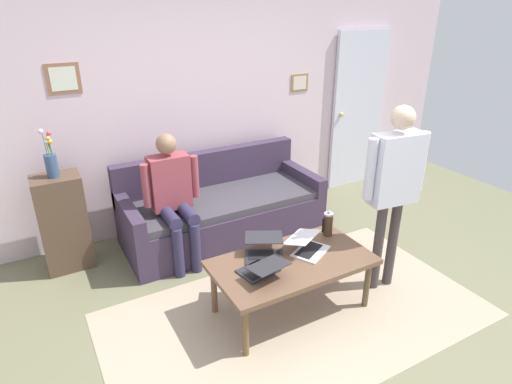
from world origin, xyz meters
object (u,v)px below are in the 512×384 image
Objects in this scene: flower_vase at (51,162)px; person_seated at (173,193)px; coffee_table at (292,265)px; interior_door at (358,111)px; laptop_left at (264,250)px; side_shelf at (64,223)px; person_standing at (395,177)px; couch at (221,210)px; laptop_center at (308,246)px; laptop_right at (262,269)px; french_press at (328,224)px.

flower_vase is 0.35× the size of person_seated.
coffee_table is 1.35m from person_seated.
interior_door reaches higher than laptop_left.
side_shelf is (1.52, -1.59, 0.04)m from coffee_table.
person_standing is (-1.06, 0.29, 0.53)m from laptop_left.
laptop_left is 1.00× the size of flower_vase.
laptop_center is at bearing 96.98° from couch.
coffee_table is at bearing 115.47° from person_seated.
laptop_left is 1.10m from person_seated.
laptop_center is at bearing 160.77° from laptop_left.
laptop_left is 1.19× the size of laptop_right.
laptop_right is at bearing 16.34° from french_press.
french_press is at bearing -156.49° from laptop_center.
person_seated is (-0.95, 0.41, -0.35)m from flower_vase.
flower_vase reaches higher than coffee_table.
flower_vase is at bearing -46.35° from coffee_table.
coffee_table is 5.35× the size of french_press.
laptop_right is at bearing 7.84° from coffee_table.
flower_vase is at bearing -41.92° from laptop_center.
side_shelf is (2.02, -1.40, -0.12)m from french_press.
interior_door is 1.59× the size of coffee_table.
side_shelf is (1.21, -1.64, -0.05)m from laptop_right.
laptop_left is at bearing -19.23° from laptop_center.
person_seated is (0.41, -1.00, 0.20)m from laptop_left.
flower_vase reaches higher than laptop_right.
french_press is 0.54× the size of flower_vase.
laptop_right is at bearing 101.81° from person_seated.
side_shelf reaches higher than french_press.
couch is 4.67× the size of laptop_left.
laptop_left is 0.27m from laptop_right.
laptop_center is at bearing 41.37° from interior_door.
laptop_right is 0.40× the size of side_shelf.
laptop_left is 1.96m from side_shelf.
laptop_right is (0.15, 0.22, -0.00)m from laptop_left.
laptop_right is 0.23× the size of person_standing.
flower_vase is (-0.00, 0.00, 0.61)m from side_shelf.
side_shelf is 0.61m from flower_vase.
couch reaches higher than laptop_right.
person_seated reaches higher than laptop_right.
flower_vase reaches higher than laptop_left.
side_shelf reaches higher than couch.
side_shelf is 3.02m from person_standing.
laptop_right is at bearing 77.18° from couch.
interior_door reaches higher than person_seated.
side_shelf reaches higher than laptop_center.
laptop_center is at bearing -13.75° from person_standing.
laptop_right is at bearing 55.92° from laptop_left.
couch is 1.38m from laptop_center.
couch is 1.91m from person_standing.
flower_vase is at bearing -46.05° from laptop_left.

